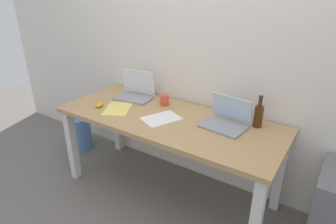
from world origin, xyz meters
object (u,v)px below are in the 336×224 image
(laptop_left, at_px, (135,92))
(coffee_mug, at_px, (165,100))
(beer_bottle, at_px, (258,115))
(computer_mouse, at_px, (99,105))
(desk, at_px, (168,128))
(laptop_right, at_px, (226,120))
(water_cooler_jug, at_px, (79,132))

(laptop_left, relative_size, coffee_mug, 3.82)
(beer_bottle, bearing_deg, computer_mouse, -163.47)
(desk, distance_m, laptop_right, 0.49)
(desk, height_order, laptop_right, laptop_right)
(laptop_right, distance_m, coffee_mug, 0.63)
(desk, relative_size, laptop_left, 5.19)
(coffee_mug, bearing_deg, laptop_right, -7.90)
(computer_mouse, bearing_deg, laptop_left, 47.60)
(desk, bearing_deg, laptop_left, 158.45)
(laptop_right, xyz_separation_m, beer_bottle, (0.21, 0.12, 0.05))
(desk, xyz_separation_m, water_cooler_jug, (-1.27, 0.08, -0.46))
(laptop_left, bearing_deg, water_cooler_jug, -171.26)
(laptop_left, xyz_separation_m, water_cooler_jug, (-0.77, -0.12, -0.61))
(laptop_left, xyz_separation_m, beer_bottle, (1.17, 0.04, 0.03))
(desk, distance_m, laptop_left, 0.56)
(laptop_left, height_order, computer_mouse, laptop_left)
(laptop_left, distance_m, computer_mouse, 0.37)
(laptop_left, relative_size, water_cooler_jug, 0.83)
(computer_mouse, bearing_deg, beer_bottle, -4.20)
(desk, relative_size, beer_bottle, 7.49)
(beer_bottle, relative_size, water_cooler_jug, 0.57)
(laptop_left, xyz_separation_m, computer_mouse, (-0.14, -0.34, -0.04))
(desk, relative_size, coffee_mug, 19.83)
(computer_mouse, distance_m, water_cooler_jug, 0.88)
(computer_mouse, xyz_separation_m, water_cooler_jug, (-0.63, 0.22, -0.57))
(desk, xyz_separation_m, beer_bottle, (0.66, 0.24, 0.19))
(laptop_right, distance_m, computer_mouse, 1.13)
(laptop_right, xyz_separation_m, computer_mouse, (-1.09, -0.26, -0.03))
(laptop_right, bearing_deg, laptop_left, 175.29)
(laptop_right, relative_size, beer_bottle, 1.41)
(beer_bottle, relative_size, computer_mouse, 2.52)
(laptop_left, bearing_deg, beer_bottle, 2.19)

